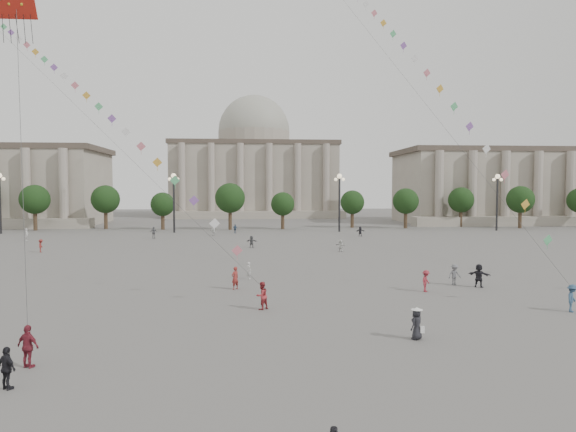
{
  "coord_description": "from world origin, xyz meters",
  "views": [
    {
      "loc": [
        -1.54,
        -23.14,
        7.81
      ],
      "look_at": [
        1.12,
        12.0,
        5.97
      ],
      "focal_mm": 32.0,
      "sensor_mm": 36.0,
      "label": 1
    }
  ],
  "objects": [
    {
      "name": "ground",
      "position": [
        0.0,
        0.0,
        0.0
      ],
      "size": [
        360.0,
        360.0,
        0.0
      ],
      "primitive_type": "plane",
      "color": "#565351",
      "rests_on": "ground"
    },
    {
      "name": "hall_east",
      "position": [
        75.0,
        93.89,
        8.43
      ],
      "size": [
        84.0,
        26.22,
        17.2
      ],
      "color": "gray",
      "rests_on": "ground"
    },
    {
      "name": "hall_central",
      "position": [
        0.0,
        129.22,
        14.23
      ],
      "size": [
        48.3,
        34.3,
        35.5
      ],
      "color": "gray",
      "rests_on": "ground"
    },
    {
      "name": "tree_row",
      "position": [
        0.0,
        78.0,
        5.39
      ],
      "size": [
        137.12,
        5.12,
        8.0
      ],
      "color": "#3B2E1D",
      "rests_on": "ground"
    },
    {
      "name": "lamp_post_far_west",
      "position": [
        -45.0,
        70.0,
        7.35
      ],
      "size": [
        2.0,
        0.9,
        10.65
      ],
      "color": "#262628",
      "rests_on": "ground"
    },
    {
      "name": "lamp_post_mid_west",
      "position": [
        -15.0,
        70.0,
        7.35
      ],
      "size": [
        2.0,
        0.9,
        10.65
      ],
      "color": "#262628",
      "rests_on": "ground"
    },
    {
      "name": "lamp_post_mid_east",
      "position": [
        15.0,
        70.0,
        7.35
      ],
      "size": [
        2.0,
        0.9,
        10.65
      ],
      "color": "#262628",
      "rests_on": "ground"
    },
    {
      "name": "lamp_post_far_east",
      "position": [
        45.0,
        70.0,
        7.35
      ],
      "size": [
        2.0,
        0.9,
        10.65
      ],
      "color": "#262628",
      "rests_on": "ground"
    },
    {
      "name": "person_crowd_0",
      "position": [
        -4.05,
        68.0,
        0.79
      ],
      "size": [
        1.0,
        0.8,
        1.59
      ],
      "primitive_type": "imported",
      "rotation": [
        0.0,
        0.0,
        0.52
      ],
      "color": "navy",
      "rests_on": "ground"
    },
    {
      "name": "person_crowd_3",
      "position": [
        16.7,
        16.1,
        0.94
      ],
      "size": [
        1.71,
        1.49,
        1.87
      ],
      "primitive_type": "imported",
      "rotation": [
        0.0,
        0.0,
        2.49
      ],
      "color": "black",
      "rests_on": "ground"
    },
    {
      "name": "person_crowd_4",
      "position": [
        -7.53,
        63.5,
        0.86
      ],
      "size": [
        1.56,
        1.39,
        1.72
      ],
      "primitive_type": "imported",
      "rotation": [
        0.0,
        0.0,
        3.82
      ],
      "color": "silver",
      "rests_on": "ground"
    },
    {
      "name": "person_crowd_6",
      "position": [
        15.14,
        17.15,
        0.86
      ],
      "size": [
        1.22,
        0.86,
        1.72
      ],
      "primitive_type": "imported",
      "rotation": [
        0.0,
        0.0,
        0.21
      ],
      "color": "slate",
      "rests_on": "ground"
    },
    {
      "name": "person_crowd_7",
      "position": [
        9.86,
        39.97,
        0.76
      ],
      "size": [
        1.45,
        1.07,
        1.52
      ],
      "primitive_type": "imported",
      "rotation": [
        0.0,
        0.0,
        2.64
      ],
      "color": "silver",
      "rests_on": "ground"
    },
    {
      "name": "person_crowd_8",
      "position": [
        11.87,
        14.65,
        0.83
      ],
      "size": [
        1.15,
        1.22,
        1.66
      ],
      "primitive_type": "imported",
      "rotation": [
        0.0,
        0.0,
        0.9
      ],
      "color": "maroon",
      "rests_on": "ground"
    },
    {
      "name": "person_crowd_9",
      "position": [
        16.79,
        60.26,
        0.83
      ],
      "size": [
        1.58,
        0.65,
        1.66
      ],
      "primitive_type": "imported",
      "rotation": [
        0.0,
        0.0,
        0.1
      ],
      "color": "black",
      "rests_on": "ground"
    },
    {
      "name": "person_crowd_10",
      "position": [
        -35.18,
        57.0,
        0.95
      ],
      "size": [
        0.53,
        0.74,
        1.91
      ],
      "primitive_type": "imported",
      "rotation": [
        0.0,
        0.0,
        1.68
      ],
      "color": "#BAB9B5",
      "rests_on": "ground"
    },
    {
      "name": "person_crowd_12",
      "position": [
        -1.23,
        45.22,
        0.81
      ],
      "size": [
        1.57,
        0.86,
        1.61
      ],
      "primitive_type": "imported",
      "rotation": [
        0.0,
        0.0,
        2.87
      ],
      "color": "#58595C",
      "rests_on": "ground"
    },
    {
      "name": "person_crowd_13",
      "position": [
        -1.58,
        21.25,
        0.74
      ],
      "size": [
        0.57,
        0.64,
        1.48
      ],
      "primitive_type": "imported",
      "rotation": [
        0.0,
        0.0,
        2.08
      ],
      "color": "beige",
      "rests_on": "ground"
    },
    {
      "name": "person_crowd_16",
      "position": [
        -16.6,
        58.79,
        0.96
      ],
      "size": [
        1.22,
        0.86,
        1.92
      ],
      "primitive_type": "imported",
      "rotation": [
        0.0,
        0.0,
        0.38
      ],
      "color": "slate",
      "rests_on": "ground"
    },
    {
      "name": "person_crowd_17",
      "position": [
        -27.29,
        42.14,
        0.81
      ],
      "size": [
        0.78,
        1.14,
        1.62
      ],
      "primitive_type": "imported",
      "rotation": [
        0.0,
        0.0,
        1.76
      ],
      "color": "maroon",
      "rests_on": "ground"
    },
    {
      "name": "person_crowd_18",
      "position": [
        -2.66,
        16.7,
        0.89
      ],
      "size": [
        0.77,
        0.75,
        1.78
      ],
      "primitive_type": "imported",
      "rotation": [
        0.0,
        0.0,
        3.84
      ],
      "color": "maroon",
      "rests_on": "ground"
    },
    {
      "name": "tourist_0",
      "position": [
        -11.21,
        -0.28,
        0.95
      ],
      "size": [
        1.2,
        0.85,
        1.89
      ],
      "primitive_type": "imported",
      "rotation": [
        0.0,
        0.0,
        2.75
      ],
      "color": "maroon",
      "rests_on": "ground"
    },
    {
      "name": "tourist_1",
      "position": [
        -10.98,
        -2.76,
        0.84
      ],
      "size": [
        1.05,
        0.89,
        1.69
      ],
      "primitive_type": "imported",
      "rotation": [
        0.0,
        0.0,
        2.56
      ],
      "color": "black",
      "rests_on": "ground"
    },
    {
      "name": "kite_flyer_0",
      "position": [
        -0.75,
        9.85,
        0.9
      ],
      "size": [
        1.11,
        1.09,
        1.8
      ],
      "primitive_type": "imported",
      "rotation": [
        0.0,
        0.0,
        3.84
      ],
      "color": "#A02B31",
      "rests_on": "ground"
    },
    {
      "name": "kite_flyer_1",
      "position": [
        18.92,
        7.64,
        0.88
      ],
      "size": [
        1.26,
        1.28,
        1.77
      ],
      "primitive_type": "imported",
      "rotation": [
        0.0,
        0.0,
        0.82
      ],
      "color": "#2F4C6B",
      "rests_on": "ground"
    },
    {
      "name": "hat_person",
      "position": [
        7.13,
        2.58,
        0.87
      ],
      "size": [
        0.94,
        0.92,
        1.69
      ],
      "color": "black",
      "rests_on": "ground"
    },
    {
      "name": "dragon_kite",
      "position": [
        -14.79,
        7.87,
        17.3
      ],
      "size": [
        2.93,
        4.39,
        18.83
      ],
      "color": "#A91C12",
      "rests_on": "ground"
    },
    {
      "name": "kite_train_west",
      "position": [
        -21.79,
        32.83,
        19.95
      ],
      "size": [
        39.74,
        42.8,
        68.68
      ],
      "color": "#3F3F3F",
      "rests_on": "ground"
    },
    {
      "name": "kite_train_mid",
      "position": [
        11.58,
        36.51,
        28.83
      ],
      "size": [
        14.48,
        54.16,
        75.94
      ],
      "color": "#3F3F3F",
      "rests_on": "ground"
    }
  ]
}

